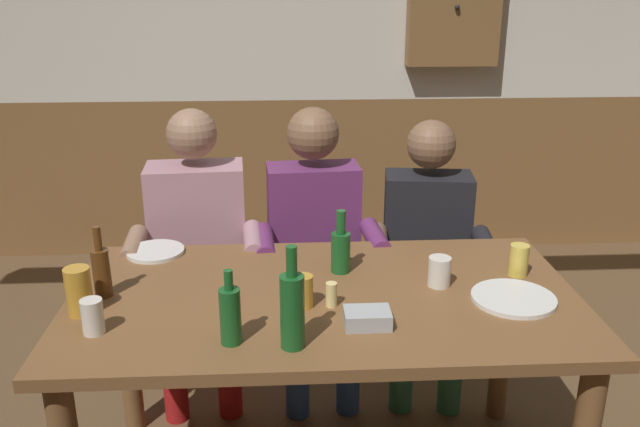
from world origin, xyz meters
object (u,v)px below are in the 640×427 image
(bottle_1, at_px, (101,270))
(pint_glass_0, at_px, (519,260))
(pint_glass_1, at_px, (303,291))
(pint_glass_3, at_px, (79,291))
(table_candle, at_px, (331,295))
(plate_1, at_px, (156,251))
(bottle_2, at_px, (341,249))
(pint_glass_2, at_px, (439,272))
(wall_dart_cabinet, at_px, (454,7))
(pint_glass_4, at_px, (93,316))
(condiment_caddy, at_px, (367,318))
(dining_table, at_px, (324,324))
(bottle_0, at_px, (292,308))
(person_2, at_px, (427,245))
(bottle_3, at_px, (230,314))
(person_1, at_px, (315,240))
(plate_0, at_px, (513,298))
(person_0, at_px, (198,242))

(bottle_1, bearing_deg, pint_glass_0, 3.41)
(pint_glass_1, distance_m, pint_glass_3, 0.69)
(table_candle, xyz_separation_m, plate_1, (-0.64, 0.47, -0.03))
(bottle_1, relative_size, bottle_2, 1.06)
(bottle_2, distance_m, pint_glass_1, 0.30)
(plate_1, height_order, pint_glass_2, pint_glass_2)
(wall_dart_cabinet, bearing_deg, pint_glass_0, -96.48)
(plate_1, distance_m, pint_glass_4, 0.60)
(condiment_caddy, bearing_deg, plate_1, 140.80)
(condiment_caddy, bearing_deg, bottle_2, 96.76)
(dining_table, distance_m, bottle_0, 0.42)
(dining_table, xyz_separation_m, condiment_caddy, (0.12, -0.22, 0.14))
(person_2, xyz_separation_m, wall_dart_cabinet, (0.43, 1.50, 0.94))
(bottle_0, distance_m, pint_glass_1, 0.25)
(plate_1, height_order, pint_glass_0, pint_glass_0)
(bottle_1, distance_m, bottle_3, 0.55)
(pint_glass_1, distance_m, pint_glass_4, 0.64)
(plate_1, xyz_separation_m, wall_dart_cabinet, (1.55, 1.80, 0.82))
(dining_table, distance_m, person_1, 0.69)
(pint_glass_0, relative_size, pint_glass_1, 1.06)
(dining_table, xyz_separation_m, pint_glass_4, (-0.69, -0.22, 0.16))
(dining_table, xyz_separation_m, bottle_2, (0.07, 0.18, 0.20))
(table_candle, relative_size, condiment_caddy, 0.57)
(table_candle, relative_size, bottle_3, 0.35)
(plate_0, distance_m, bottle_2, 0.61)
(table_candle, bearing_deg, bottle_2, 78.88)
(person_2, xyz_separation_m, pint_glass_0, (0.19, -0.57, 0.17))
(plate_0, distance_m, bottle_1, 1.34)
(person_0, height_order, pint_glass_0, person_0)
(bottle_1, relative_size, pint_glass_1, 2.28)
(plate_0, relative_size, wall_dart_cabinet, 0.39)
(person_1, bearing_deg, bottle_0, 79.49)
(table_candle, bearing_deg, bottle_0, -117.81)
(pint_glass_2, relative_size, pint_glass_3, 0.67)
(bottle_1, bearing_deg, person_0, 71.52)
(person_1, bearing_deg, pint_glass_0, 135.83)
(table_candle, height_order, bottle_3, bottle_3)
(dining_table, height_order, bottle_2, bottle_2)
(dining_table, height_order, table_candle, table_candle)
(plate_0, bearing_deg, bottle_2, 154.53)
(bottle_2, bearing_deg, condiment_caddy, -83.24)
(person_0, bearing_deg, plate_0, 141.16)
(person_2, height_order, table_candle, person_2)
(plate_1, distance_m, pint_glass_0, 1.34)
(plate_1, xyz_separation_m, pint_glass_4, (-0.07, -0.60, 0.05))
(plate_0, distance_m, plate_1, 1.32)
(pint_glass_3, bearing_deg, person_0, 71.49)
(person_1, xyz_separation_m, wall_dart_cabinet, (0.92, 1.49, 0.90))
(person_0, height_order, pint_glass_3, person_0)
(plate_0, bearing_deg, bottle_1, 175.34)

